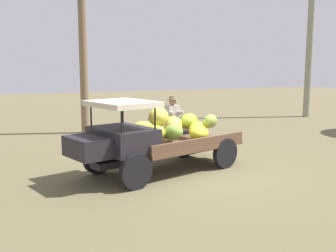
% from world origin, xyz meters
% --- Properties ---
extents(ground_plane, '(60.00, 60.00, 0.00)m').
position_xyz_m(ground_plane, '(0.00, 0.00, 0.00)').
color(ground_plane, brown).
extents(truck, '(4.66, 2.83, 1.83)m').
position_xyz_m(truck, '(0.89, -0.07, 0.89)').
color(truck, black).
rests_on(truck, ground).
extents(farmer, '(0.52, 0.49, 1.71)m').
position_xyz_m(farmer, '(-0.54, -2.14, 0.98)').
color(farmer, '#4D5169').
rests_on(farmer, ground).
extents(wooden_crate, '(0.62, 0.61, 0.40)m').
position_xyz_m(wooden_crate, '(-1.09, -1.86, 0.20)').
color(wooden_crate, '#8D6249').
rests_on(wooden_crate, ground).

